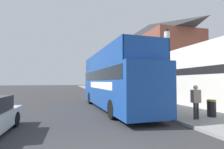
{
  "coord_description": "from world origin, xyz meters",
  "views": [
    {
      "loc": [
        -0.55,
        -3.9,
        2.04
      ],
      "look_at": [
        2.35,
        6.88,
        2.47
      ],
      "focal_mm": 28.0,
      "sensor_mm": 36.0,
      "label": 1
    }
  ],
  "objects_px": {
    "pedestrian_second": "(196,99)",
    "lamp_post_nearest": "(167,55)",
    "tour_bus": "(113,83)",
    "lamp_post_third": "(105,71)",
    "lamp_post_second": "(122,67)",
    "parked_car_ahead_of_bus": "(102,93)",
    "litter_bin": "(211,108)"
  },
  "relations": [
    {
      "from": "pedestrian_second",
      "to": "tour_bus",
      "type": "bearing_deg",
      "value": 119.82
    },
    {
      "from": "tour_bus",
      "to": "lamp_post_second",
      "type": "relative_size",
      "value": 2.27
    },
    {
      "from": "parked_car_ahead_of_bus",
      "to": "lamp_post_third",
      "type": "bearing_deg",
      "value": 71.75
    },
    {
      "from": "pedestrian_second",
      "to": "lamp_post_second",
      "type": "relative_size",
      "value": 0.34
    },
    {
      "from": "parked_car_ahead_of_bus",
      "to": "lamp_post_second",
      "type": "distance_m",
      "value": 4.22
    },
    {
      "from": "parked_car_ahead_of_bus",
      "to": "tour_bus",
      "type": "bearing_deg",
      "value": -97.05
    },
    {
      "from": "tour_bus",
      "to": "pedestrian_second",
      "type": "distance_m",
      "value": 5.92
    },
    {
      "from": "tour_bus",
      "to": "lamp_post_second",
      "type": "bearing_deg",
      "value": 62.57
    },
    {
      "from": "tour_bus",
      "to": "lamp_post_third",
      "type": "relative_size",
      "value": 2.21
    },
    {
      "from": "pedestrian_second",
      "to": "lamp_post_third",
      "type": "xyz_separation_m",
      "value": [
        -0.41,
        18.69,
        2.44
      ]
    },
    {
      "from": "parked_car_ahead_of_bus",
      "to": "lamp_post_third",
      "type": "height_order",
      "value": "lamp_post_third"
    },
    {
      "from": "litter_bin",
      "to": "tour_bus",
      "type": "bearing_deg",
      "value": 131.09
    },
    {
      "from": "lamp_post_nearest",
      "to": "lamp_post_third",
      "type": "bearing_deg",
      "value": 89.03
    },
    {
      "from": "tour_bus",
      "to": "parked_car_ahead_of_bus",
      "type": "relative_size",
      "value": 2.69
    },
    {
      "from": "lamp_post_nearest",
      "to": "lamp_post_third",
      "type": "distance_m",
      "value": 17.28
    },
    {
      "from": "pedestrian_second",
      "to": "parked_car_ahead_of_bus",
      "type": "bearing_deg",
      "value": 99.76
    },
    {
      "from": "parked_car_ahead_of_bus",
      "to": "lamp_post_second",
      "type": "height_order",
      "value": "lamp_post_second"
    },
    {
      "from": "tour_bus",
      "to": "lamp_post_nearest",
      "type": "height_order",
      "value": "lamp_post_nearest"
    },
    {
      "from": "tour_bus",
      "to": "pedestrian_second",
      "type": "bearing_deg",
      "value": -62.46
    },
    {
      "from": "parked_car_ahead_of_bus",
      "to": "lamp_post_second",
      "type": "relative_size",
      "value": 0.84
    },
    {
      "from": "parked_car_ahead_of_bus",
      "to": "pedestrian_second",
      "type": "xyz_separation_m",
      "value": [
        2.19,
        -12.73,
        0.49
      ]
    },
    {
      "from": "lamp_post_second",
      "to": "litter_bin",
      "type": "height_order",
      "value": "lamp_post_second"
    },
    {
      "from": "tour_bus",
      "to": "lamp_post_third",
      "type": "bearing_deg",
      "value": 77.24
    },
    {
      "from": "pedestrian_second",
      "to": "litter_bin",
      "type": "xyz_separation_m",
      "value": [
        1.25,
        0.31,
        -0.55
      ]
    },
    {
      "from": "parked_car_ahead_of_bus",
      "to": "pedestrian_second",
      "type": "distance_m",
      "value": 12.93
    },
    {
      "from": "tour_bus",
      "to": "lamp_post_second",
      "type": "xyz_separation_m",
      "value": [
        2.33,
        4.96,
        1.61
      ]
    },
    {
      "from": "lamp_post_third",
      "to": "litter_bin",
      "type": "distance_m",
      "value": 18.69
    },
    {
      "from": "lamp_post_nearest",
      "to": "litter_bin",
      "type": "xyz_separation_m",
      "value": [
        1.95,
        -1.11,
        -2.94
      ]
    },
    {
      "from": "pedestrian_second",
      "to": "lamp_post_nearest",
      "type": "relative_size",
      "value": 0.34
    },
    {
      "from": "pedestrian_second",
      "to": "lamp_post_second",
      "type": "bearing_deg",
      "value": 93.38
    },
    {
      "from": "lamp_post_second",
      "to": "litter_bin",
      "type": "bearing_deg",
      "value": -79.26
    },
    {
      "from": "pedestrian_second",
      "to": "lamp_post_second",
      "type": "xyz_separation_m",
      "value": [
        -0.59,
        10.05,
        2.36
      ]
    }
  ]
}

